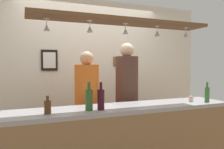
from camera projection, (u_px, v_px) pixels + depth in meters
back_wall at (91, 74)px, 3.95m from camera, size 4.40×0.06×2.60m
bar_counter at (132, 136)px, 2.49m from camera, size 2.70×0.55×0.97m
overhead_glass_rack at (125, 22)px, 2.62m from camera, size 2.20×0.36×0.04m
hanging_wineglass_far_left at (47, 27)px, 2.35m from camera, size 0.07×0.07×0.13m
hanging_wineglass_left at (90, 29)px, 2.45m from camera, size 0.07×0.07×0.13m
hanging_wineglass_center_left at (125, 31)px, 2.62m from camera, size 0.07×0.07×0.13m
hanging_wineglass_center at (157, 33)px, 2.79m from camera, size 0.07×0.07×0.13m
hanging_wineglass_center_right at (186, 34)px, 2.92m from camera, size 0.07×0.07×0.13m
person_middle_orange_shirt at (87, 98)px, 3.11m from camera, size 0.34×0.34×1.64m
person_right_brown_shirt at (127, 90)px, 3.34m from camera, size 0.34×0.34×1.78m
bottle_beer_green_import at (207, 94)px, 2.93m from camera, size 0.06×0.06×0.26m
bottle_champagne_green at (89, 99)px, 2.36m from camera, size 0.08×0.08×0.30m
bottle_beer_brown_stubby at (48, 107)px, 2.19m from camera, size 0.07×0.07×0.18m
bottle_wine_dark_red at (101, 99)px, 2.39m from camera, size 0.08×0.08×0.30m
cupcake at (191, 99)px, 2.93m from camera, size 0.06×0.06×0.08m
picture_frame_caricature at (49, 60)px, 3.63m from camera, size 0.26×0.02×0.34m
picture_frame_lower_pair at (121, 62)px, 4.11m from camera, size 0.30×0.02×0.18m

